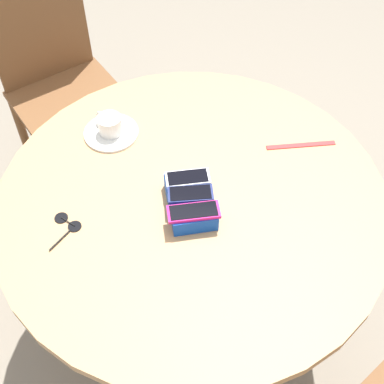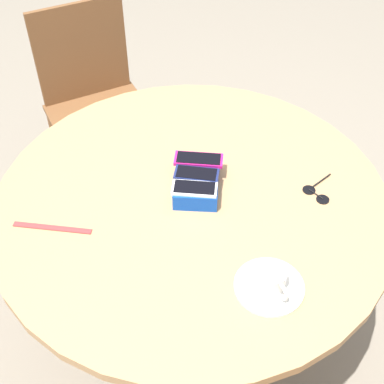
{
  "view_description": "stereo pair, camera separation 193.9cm",
  "coord_description": "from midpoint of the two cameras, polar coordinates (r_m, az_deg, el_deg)",
  "views": [
    {
      "loc": [
        -0.92,
        -0.1,
        1.88
      ],
      "look_at": [
        0.0,
        0.0,
        0.75
      ],
      "focal_mm": 50.0,
      "sensor_mm": 36.0,
      "label": 1
    },
    {
      "loc": [
        0.96,
        0.35,
        1.78
      ],
      "look_at": [
        0.0,
        0.0,
        0.75
      ],
      "focal_mm": 50.0,
      "sensor_mm": 36.0,
      "label": 2
    }
  ],
  "objects": [
    {
      "name": "phone_box",
      "position": [
        1.09,
        -6.5,
        -39.38
      ],
      "size": [
        0.2,
        0.16,
        0.05
      ],
      "color": "#0F42AD",
      "rests_on": "round_table"
    },
    {
      "name": "round_table",
      "position": [
        1.21,
        -6.95,
        -41.53
      ],
      "size": [
        1.1,
        1.1,
        0.73
      ],
      "color": "#2D2D2D",
      "rests_on": "ground_plane"
    },
    {
      "name": "coffee_cup",
      "position": [
        1.09,
        7.1,
        -57.1
      ],
      "size": [
        0.08,
        0.09,
        0.06
      ],
      "color": "silver",
      "rests_on": "saucer"
    },
    {
      "name": "phone_magenta",
      "position": [
        1.06,
        -6.07,
        -36.1
      ],
      "size": [
        0.09,
        0.15,
        0.01
      ],
      "color": "#D11975",
      "rests_on": "phone_box"
    },
    {
      "name": "chair_near_window",
      "position": [
        1.7,
        -17.6,
        -12.64
      ],
      "size": [
        0.57,
        0.57,
        0.85
      ],
      "color": "brown",
      "rests_on": "ground_plane"
    },
    {
      "name": "ground_plane",
      "position": [
        1.83,
        -4.66,
        -42.71
      ],
      "size": [
        8.0,
        8.0,
        0.0
      ],
      "primitive_type": "plane",
      "color": "gray"
    },
    {
      "name": "lanyard_strap",
      "position": [
        1.2,
        -32.34,
        -42.53
      ],
      "size": [
        0.06,
        0.21,
        0.0
      ],
      "primitive_type": "cube",
      "rotation": [
        0.0,
        0.0,
        -1.35
      ],
      "color": "red",
      "rests_on": "round_table"
    },
    {
      "name": "saucer",
      "position": [
        1.13,
        6.69,
        -56.64
      ],
      "size": [
        0.17,
        0.17,
        0.01
      ],
      "primitive_type": "cylinder",
      "color": "silver",
      "rests_on": "round_table"
    },
    {
      "name": "phone_navy",
      "position": [
        1.06,
        -6.9,
        -39.26
      ],
      "size": [
        0.08,
        0.13,
        0.01
      ],
      "color": "navy",
      "rests_on": "phone_box"
    },
    {
      "name": "sunglasses",
      "position": [
        1.13,
        15.75,
        -39.62
      ],
      "size": [
        0.12,
        0.08,
        0.01
      ],
      "color": "black",
      "rests_on": "round_table"
    },
    {
      "name": "phone_white",
      "position": [
        1.05,
        -7.57,
        -42.26
      ],
      "size": [
        0.08,
        0.13,
        0.01
      ],
      "color": "silver",
      "rests_on": "phone_box"
    }
  ]
}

